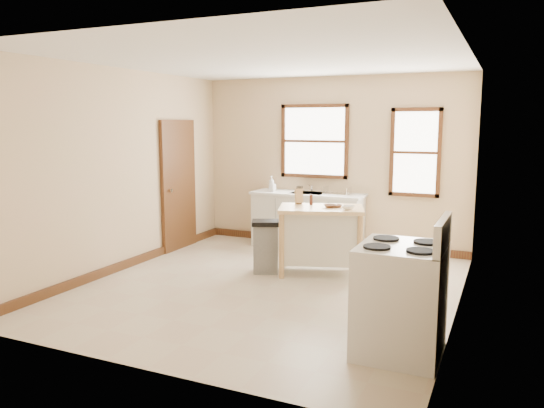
# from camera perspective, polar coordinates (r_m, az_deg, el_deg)

# --- Properties ---
(floor) EXTENTS (5.00, 5.00, 0.00)m
(floor) POSITION_cam_1_polar(r_m,az_deg,el_deg) (6.79, -0.33, -8.89)
(floor) COLOR beige
(floor) RESTS_ON ground
(ceiling) EXTENTS (5.00, 5.00, 0.00)m
(ceiling) POSITION_cam_1_polar(r_m,az_deg,el_deg) (6.51, -0.36, 15.29)
(ceiling) COLOR white
(ceiling) RESTS_ON ground
(wall_back) EXTENTS (4.50, 0.04, 2.80)m
(wall_back) POSITION_cam_1_polar(r_m,az_deg,el_deg) (8.83, 6.43, 4.43)
(wall_back) COLOR #D3AD8B
(wall_back) RESTS_ON ground
(wall_left) EXTENTS (0.04, 5.00, 2.80)m
(wall_left) POSITION_cam_1_polar(r_m,az_deg,el_deg) (7.71, -15.76, 3.53)
(wall_left) COLOR #D3AD8B
(wall_left) RESTS_ON ground
(wall_right) EXTENTS (0.04, 5.00, 2.80)m
(wall_right) POSITION_cam_1_polar(r_m,az_deg,el_deg) (5.94, 19.82, 1.87)
(wall_right) COLOR #D3AD8B
(wall_right) RESTS_ON ground
(window_main) EXTENTS (1.17, 0.06, 1.22)m
(window_main) POSITION_cam_1_polar(r_m,az_deg,el_deg) (8.89, 4.58, 6.74)
(window_main) COLOR #411E11
(window_main) RESTS_ON wall_back
(window_side) EXTENTS (0.77, 0.06, 1.37)m
(window_side) POSITION_cam_1_polar(r_m,az_deg,el_deg) (8.48, 15.16, 5.36)
(window_side) COLOR #411E11
(window_side) RESTS_ON wall_back
(door_left) EXTENTS (0.06, 0.90, 2.10)m
(door_left) POSITION_cam_1_polar(r_m,az_deg,el_deg) (8.76, -10.01, 2.01)
(door_left) COLOR #411E11
(door_left) RESTS_ON ground
(baseboard_back) EXTENTS (4.50, 0.04, 0.12)m
(baseboard_back) POSITION_cam_1_polar(r_m,az_deg,el_deg) (9.00, 6.23, -4.12)
(baseboard_back) COLOR #411E11
(baseboard_back) RESTS_ON ground
(baseboard_left) EXTENTS (0.04, 5.00, 0.12)m
(baseboard_left) POSITION_cam_1_polar(r_m,az_deg,el_deg) (7.92, -15.19, -6.17)
(baseboard_left) COLOR #411E11
(baseboard_left) RESTS_ON ground
(sink_counter) EXTENTS (1.86, 0.62, 0.92)m
(sink_counter) POSITION_cam_1_polar(r_m,az_deg,el_deg) (8.77, 3.86, -1.76)
(sink_counter) COLOR beige
(sink_counter) RESTS_ON ground
(faucet) EXTENTS (0.03, 0.03, 0.22)m
(faucet) POSITION_cam_1_polar(r_m,az_deg,el_deg) (8.85, 4.30, 2.06)
(faucet) COLOR silver
(faucet) RESTS_ON sink_counter
(soap_bottle_a) EXTENTS (0.11, 0.11, 0.25)m
(soap_bottle_a) POSITION_cam_1_polar(r_m,az_deg,el_deg) (8.93, -0.06, 2.23)
(soap_bottle_a) COLOR #B2B2B2
(soap_bottle_a) RESTS_ON sink_counter
(soap_bottle_b) EXTENTS (0.10, 0.10, 0.19)m
(soap_bottle_b) POSITION_cam_1_polar(r_m,az_deg,el_deg) (8.84, 0.06, 1.97)
(soap_bottle_b) COLOR #B2B2B2
(soap_bottle_b) RESTS_ON sink_counter
(dish_rack) EXTENTS (0.44, 0.34, 0.10)m
(dish_rack) POSITION_cam_1_polar(r_m,az_deg,el_deg) (8.55, 7.03, 1.39)
(dish_rack) COLOR silver
(dish_rack) RESTS_ON sink_counter
(kitchen_island) EXTENTS (1.29, 1.03, 0.92)m
(kitchen_island) POSITION_cam_1_polar(r_m,az_deg,el_deg) (7.31, 5.26, -3.91)
(kitchen_island) COLOR #FFCD96
(kitchen_island) RESTS_ON ground
(knife_block) EXTENTS (0.14, 0.14, 0.20)m
(knife_block) POSITION_cam_1_polar(r_m,az_deg,el_deg) (7.47, 2.90, 0.77)
(knife_block) COLOR tan
(knife_block) RESTS_ON kitchen_island
(pepper_grinder) EXTENTS (0.06, 0.06, 0.15)m
(pepper_grinder) POSITION_cam_1_polar(r_m,az_deg,el_deg) (7.39, 4.23, 0.47)
(pepper_grinder) COLOR #431E12
(pepper_grinder) RESTS_ON kitchen_island
(bowl_a) EXTENTS (0.24, 0.24, 0.04)m
(bowl_a) POSITION_cam_1_polar(r_m,az_deg,el_deg) (7.19, 6.26, -0.22)
(bowl_a) COLOR brown
(bowl_a) RESTS_ON kitchen_island
(bowl_b) EXTENTS (0.20, 0.20, 0.04)m
(bowl_b) POSITION_cam_1_polar(r_m,az_deg,el_deg) (7.23, 6.99, -0.22)
(bowl_b) COLOR brown
(bowl_b) RESTS_ON kitchen_island
(bowl_c) EXTENTS (0.18, 0.18, 0.05)m
(bowl_c) POSITION_cam_1_polar(r_m,az_deg,el_deg) (7.06, 8.20, -0.39)
(bowl_c) COLOR white
(bowl_c) RESTS_ON kitchen_island
(trash_bin) EXTENTS (0.47, 0.44, 0.73)m
(trash_bin) POSITION_cam_1_polar(r_m,az_deg,el_deg) (7.34, -0.68, -4.60)
(trash_bin) COLOR gray
(trash_bin) RESTS_ON ground
(gas_stove) EXTENTS (0.79, 0.81, 1.26)m
(gas_stove) POSITION_cam_1_polar(r_m,az_deg,el_deg) (4.90, 13.70, -8.47)
(gas_stove) COLOR silver
(gas_stove) RESTS_ON ground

